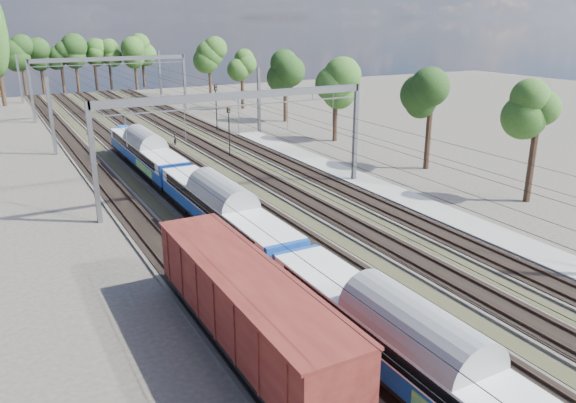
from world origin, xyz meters
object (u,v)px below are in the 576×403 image
emu_train (224,206)px  freight_boxcar (246,305)px  worker (175,139)px  signal_far (216,102)px  signal_near (229,126)px

emu_train → freight_boxcar: (-4.50, -13.42, -0.00)m
emu_train → worker: emu_train is taller
emu_train → worker: size_ratio=38.35×
freight_boxcar → worker: 45.15m
freight_boxcar → signal_far: (18.26, 49.56, 1.55)m
emu_train → signal_far: (13.76, 36.15, 1.54)m
freight_boxcar → signal_near: size_ratio=2.75×
freight_boxcar → emu_train: bearing=71.5°
worker → signal_far: 10.03m
worker → signal_near: signal_near is taller
signal_near → freight_boxcar: bearing=-127.6°
worker → signal_far: bearing=-42.0°
freight_boxcar → worker: (10.67, 43.84, -1.64)m
signal_far → worker: bearing=-147.0°
freight_boxcar → signal_near: (14.05, 35.21, 1.12)m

